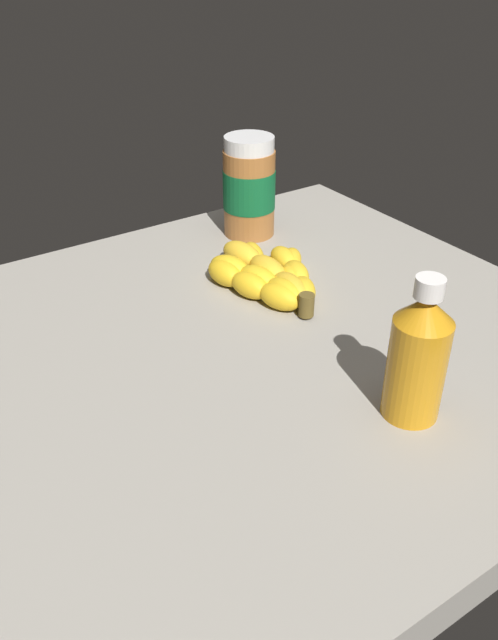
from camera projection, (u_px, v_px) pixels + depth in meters
ground_plane at (261, 352)px, 79.97cm from camera, size 74.27×78.84×4.51cm
banana_bunch at (270, 277)px, 88.39cm from camera, size 21.15×15.37×3.69cm
peanut_butter_jar at (249, 188)px, 100.52cm from camera, size 8.18×8.18×15.64cm
honey_bottle at (418, 356)px, 63.15cm from camera, size 5.88×5.88×15.74cm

